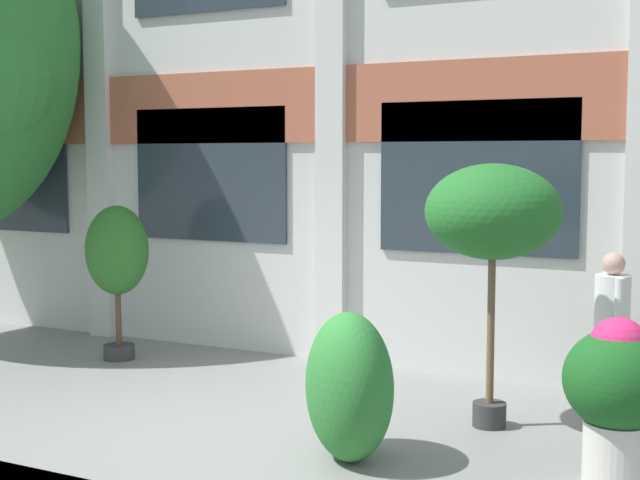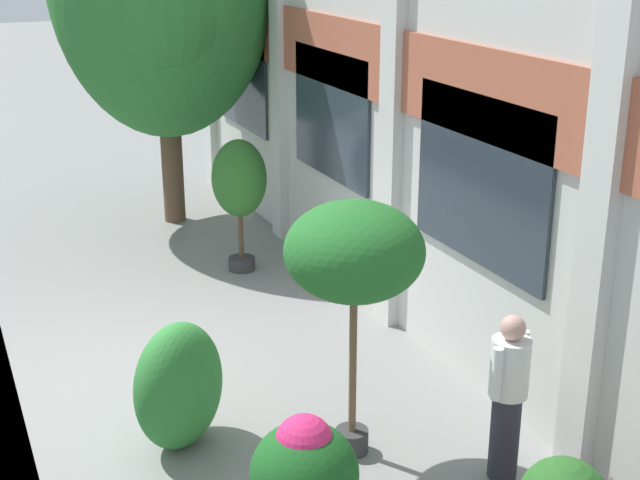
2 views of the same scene
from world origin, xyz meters
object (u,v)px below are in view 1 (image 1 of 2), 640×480
at_px(potted_plant_tall_urn, 117,255).
at_px(topiary_hedge, 349,387).
at_px(potted_plant_stone_basin, 617,387).
at_px(resident_by_doorway, 612,327).
at_px(potted_plant_low_pan, 493,215).

distance_m(potted_plant_tall_urn, topiary_hedge, 4.59).
xyz_separation_m(potted_plant_stone_basin, topiary_hedge, (-2.04, -0.39, -0.14)).
relative_size(potted_plant_tall_urn, resident_by_doorway, 1.21).
bearing_deg(potted_plant_tall_urn, potted_plant_low_pan, -7.25).
height_order(potted_plant_tall_urn, resident_by_doorway, potted_plant_tall_urn).
bearing_deg(potted_plant_tall_urn, resident_by_doorway, 4.28).
relative_size(potted_plant_tall_urn, topiary_hedge, 1.54).
height_order(potted_plant_stone_basin, potted_plant_tall_urn, potted_plant_tall_urn).
xyz_separation_m(potted_plant_low_pan, potted_plant_tall_urn, (-4.83, 0.62, -0.66)).
bearing_deg(potted_plant_stone_basin, resident_by_doorway, 99.97).
distance_m(potted_plant_low_pan, resident_by_doorway, 1.78).
height_order(resident_by_doorway, topiary_hedge, resident_by_doorway).
height_order(potted_plant_tall_urn, topiary_hedge, potted_plant_tall_urn).
relative_size(potted_plant_low_pan, potted_plant_stone_basin, 1.88).
relative_size(potted_plant_low_pan, potted_plant_tall_urn, 1.28).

